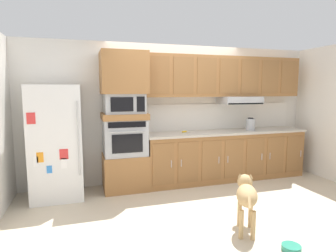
{
  "coord_description": "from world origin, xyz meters",
  "views": [
    {
      "loc": [
        -1.69,
        -3.97,
        1.69
      ],
      "look_at": [
        -0.36,
        0.35,
        1.11
      ],
      "focal_mm": 30.38,
      "sensor_mm": 36.0,
      "label": 1
    }
  ],
  "objects_px": {
    "refrigerator": "(56,142)",
    "dog_food_bowl": "(291,248)",
    "electric_kettle": "(250,124)",
    "screwdriver": "(185,132)",
    "built_in_oven": "(125,137)",
    "dog": "(246,195)",
    "microwave": "(124,104)"
  },
  "relations": [
    {
      "from": "refrigerator",
      "to": "built_in_oven",
      "type": "distance_m",
      "value": 1.07
    },
    {
      "from": "screwdriver",
      "to": "electric_kettle",
      "type": "xyz_separation_m",
      "value": [
        1.3,
        -0.1,
        0.1
      ]
    },
    {
      "from": "dog_food_bowl",
      "to": "built_in_oven",
      "type": "bearing_deg",
      "value": 119.74
    },
    {
      "from": "refrigerator",
      "to": "dog_food_bowl",
      "type": "xyz_separation_m",
      "value": [
        2.45,
        -2.35,
        -0.85
      ]
    },
    {
      "from": "refrigerator",
      "to": "microwave",
      "type": "xyz_separation_m",
      "value": [
        1.07,
        0.07,
        0.58
      ]
    },
    {
      "from": "refrigerator",
      "to": "microwave",
      "type": "relative_size",
      "value": 2.73
    },
    {
      "from": "built_in_oven",
      "to": "electric_kettle",
      "type": "height_order",
      "value": "built_in_oven"
    },
    {
      "from": "built_in_oven",
      "to": "microwave",
      "type": "height_order",
      "value": "microwave"
    },
    {
      "from": "dog_food_bowl",
      "to": "microwave",
      "type": "bearing_deg",
      "value": 119.74
    },
    {
      "from": "screwdriver",
      "to": "dog",
      "type": "height_order",
      "value": "screwdriver"
    },
    {
      "from": "refrigerator",
      "to": "built_in_oven",
      "type": "xyz_separation_m",
      "value": [
        1.07,
        0.07,
        0.02
      ]
    },
    {
      "from": "screwdriver",
      "to": "microwave",
      "type": "bearing_deg",
      "value": -177.37
    },
    {
      "from": "dog",
      "to": "refrigerator",
      "type": "bearing_deg",
      "value": 78.64
    },
    {
      "from": "electric_kettle",
      "to": "microwave",
      "type": "bearing_deg",
      "value": 178.87
    },
    {
      "from": "built_in_oven",
      "to": "dog_food_bowl",
      "type": "bearing_deg",
      "value": -60.26
    },
    {
      "from": "microwave",
      "to": "dog",
      "type": "xyz_separation_m",
      "value": [
        1.16,
        -1.88,
        -1.02
      ]
    },
    {
      "from": "refrigerator",
      "to": "microwave",
      "type": "height_order",
      "value": "refrigerator"
    },
    {
      "from": "screwdriver",
      "to": "built_in_oven",
      "type": "bearing_deg",
      "value": -177.37
    },
    {
      "from": "built_in_oven",
      "to": "microwave",
      "type": "relative_size",
      "value": 1.09
    },
    {
      "from": "built_in_oven",
      "to": "electric_kettle",
      "type": "relative_size",
      "value": 2.92
    },
    {
      "from": "microwave",
      "to": "dog_food_bowl",
      "type": "xyz_separation_m",
      "value": [
        1.38,
        -2.41,
        -1.43
      ]
    },
    {
      "from": "microwave",
      "to": "screwdriver",
      "type": "bearing_deg",
      "value": 2.63
    },
    {
      "from": "electric_kettle",
      "to": "dog_food_bowl",
      "type": "relative_size",
      "value": 1.2
    },
    {
      "from": "built_in_oven",
      "to": "dog",
      "type": "distance_m",
      "value": 2.26
    },
    {
      "from": "microwave",
      "to": "dog",
      "type": "distance_m",
      "value": 2.43
    },
    {
      "from": "screwdriver",
      "to": "electric_kettle",
      "type": "bearing_deg",
      "value": -4.29
    },
    {
      "from": "microwave",
      "to": "dog_food_bowl",
      "type": "height_order",
      "value": "microwave"
    },
    {
      "from": "screwdriver",
      "to": "electric_kettle",
      "type": "distance_m",
      "value": 1.31
    },
    {
      "from": "screwdriver",
      "to": "dog",
      "type": "distance_m",
      "value": 1.99
    },
    {
      "from": "refrigerator",
      "to": "screwdriver",
      "type": "relative_size",
      "value": 10.82
    },
    {
      "from": "built_in_oven",
      "to": "refrigerator",
      "type": "bearing_deg",
      "value": -176.37
    },
    {
      "from": "electric_kettle",
      "to": "dog_food_bowl",
      "type": "bearing_deg",
      "value": -113.16
    }
  ]
}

